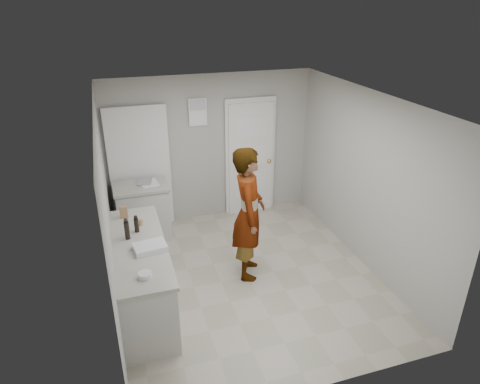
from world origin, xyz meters
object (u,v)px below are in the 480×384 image
object	(u,v)px
spice_jar	(141,222)
baking_dish	(150,247)
cake_mix_box	(124,212)
oil_cruet_a	(136,224)
oil_cruet_b	(127,229)
person	(249,214)
egg_bowl	(145,275)

from	to	relation	value
spice_jar	baking_dish	xyz separation A→B (m)	(0.04, -0.62, -0.01)
cake_mix_box	spice_jar	world-z (taller)	cake_mix_box
oil_cruet_a	spice_jar	bearing A→B (deg)	67.39
spice_jar	oil_cruet_b	bearing A→B (deg)	-122.62
spice_jar	oil_cruet_b	world-z (taller)	oil_cruet_b
person	oil_cruet_a	distance (m)	1.48
oil_cruet_b	egg_bowl	distance (m)	0.87
person	egg_bowl	xyz separation A→B (m)	(-1.49, -1.00, 0.01)
person	egg_bowl	bearing A→B (deg)	141.88
spice_jar	baking_dish	size ratio (longest dim) A/B	0.21
cake_mix_box	oil_cruet_a	bearing A→B (deg)	-63.46
cake_mix_box	oil_cruet_a	world-z (taller)	oil_cruet_a
cake_mix_box	oil_cruet_a	distance (m)	0.45
person	baking_dish	xyz separation A→B (m)	(-1.37, -0.47, 0.01)
oil_cruet_b	egg_bowl	xyz separation A→B (m)	(0.11, -0.86, -0.11)
spice_jar	oil_cruet_b	size ratio (longest dim) A/B	0.30
cake_mix_box	spice_jar	size ratio (longest dim) A/B	2.01
cake_mix_box	oil_cruet_b	xyz separation A→B (m)	(0.00, -0.56, 0.05)
spice_jar	oil_cruet_a	world-z (taller)	oil_cruet_a
cake_mix_box	oil_cruet_b	bearing A→B (deg)	-79.65
person	cake_mix_box	xyz separation A→B (m)	(-1.60, 0.43, 0.07)
baking_dish	person	bearing A→B (deg)	18.83
person	baking_dish	distance (m)	1.45
person	baking_dish	world-z (taller)	person
person	egg_bowl	world-z (taller)	person
baking_dish	egg_bowl	distance (m)	0.54
cake_mix_box	oil_cruet_b	world-z (taller)	oil_cruet_b
cake_mix_box	baking_dish	xyz separation A→B (m)	(0.23, -0.89, -0.05)
cake_mix_box	person	bearing A→B (deg)	-4.97
person	oil_cruet_b	distance (m)	1.61
person	cake_mix_box	bearing A→B (deg)	93.17
spice_jar	person	bearing A→B (deg)	-6.37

